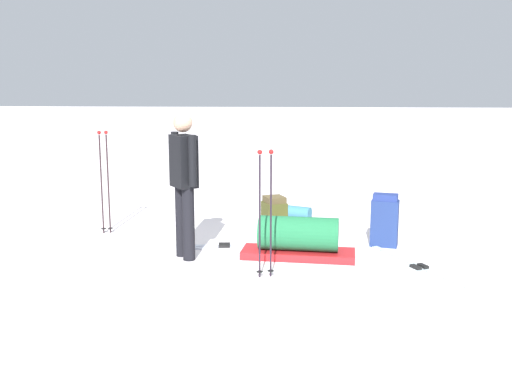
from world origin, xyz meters
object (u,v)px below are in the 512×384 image
object	(u,v)px
ski_pair_far	(419,268)
ski_poles_planted_far	(265,208)
gear_sled	(298,239)
skier_standing	(184,178)
ski_pair_near	(224,247)
ski_poles_planted_near	(105,177)
backpack_large_dark	(274,217)
sleeping_mat_rolled	(293,212)
backpack_bright	(385,221)

from	to	relation	value
ski_pair_far	ski_poles_planted_far	xyz separation A→B (m)	(1.69, 0.36, 0.74)
ski_pair_far	gear_sled	xyz separation A→B (m)	(1.34, -0.38, 0.21)
skier_standing	ski_pair_near	bearing A→B (deg)	-132.04
skier_standing	ski_poles_planted_near	distance (m)	1.71
ski_pair_near	ski_pair_far	world-z (taller)	same
ski_poles_planted_far	gear_sled	xyz separation A→B (m)	(-0.35, -0.74, -0.53)
ski_poles_planted_near	backpack_large_dark	bearing A→B (deg)	178.56
ski_poles_planted_near	ski_pair_far	bearing A→B (deg)	160.76
ski_pair_near	ski_poles_planted_near	distance (m)	1.97
ski_poles_planted_near	sleeping_mat_rolled	world-z (taller)	ski_poles_planted_near
gear_sled	ski_poles_planted_far	bearing A→B (deg)	64.28
ski_pair_far	gear_sled	distance (m)	1.41
ski_pair_near	ski_pair_far	xyz separation A→B (m)	(-2.26, 0.73, 0.00)
backpack_large_dark	sleeping_mat_rolled	world-z (taller)	backpack_large_dark
backpack_bright	sleeping_mat_rolled	size ratio (longest dim) A/B	1.22
skier_standing	backpack_bright	distance (m)	2.58
skier_standing	ski_poles_planted_near	xyz separation A→B (m)	(1.29, -1.10, -0.18)
ski_poles_planted_far	ski_pair_far	bearing A→B (deg)	-168.06
ski_pair_far	backpack_large_dark	world-z (taller)	backpack_large_dark
sleeping_mat_rolled	gear_sled	bearing A→B (deg)	91.92
ski_poles_planted_near	skier_standing	bearing A→B (deg)	139.58
skier_standing	backpack_large_dark	world-z (taller)	skier_standing
ski_pair_near	ski_pair_far	bearing A→B (deg)	162.07
skier_standing	backpack_bright	bearing A→B (deg)	-164.34
backpack_bright	ski_poles_planted_near	world-z (taller)	ski_poles_planted_near
ski_pair_near	ski_poles_planted_near	size ratio (longest dim) A/B	1.42
backpack_large_dark	ski_poles_planted_far	xyz separation A→B (m)	(0.04, 1.68, 0.49)
ski_pair_near	skier_standing	bearing A→B (deg)	47.96
gear_sled	sleeping_mat_rolled	world-z (taller)	gear_sled
ski_pair_near	ski_poles_planted_near	world-z (taller)	ski_poles_planted_near
ski_poles_planted_near	ski_pair_near	bearing A→B (deg)	159.04
ski_poles_planted_far	sleeping_mat_rolled	distance (m)	2.95
ski_pair_near	ski_poles_planted_far	world-z (taller)	ski_poles_planted_far
ski_poles_planted_near	sleeping_mat_rolled	xyz separation A→B (m)	(-2.55, -1.12, -0.68)
ski_pair_far	ski_poles_planted_near	bearing A→B (deg)	-19.24
backpack_large_dark	ski_poles_planted_far	world-z (taller)	ski_poles_planted_far
skier_standing	sleeping_mat_rolled	distance (m)	2.69
ski_pair_near	backpack_bright	world-z (taller)	backpack_bright
ski_pair_far	gear_sled	world-z (taller)	gear_sled
gear_sled	skier_standing	bearing A→B (deg)	4.22
ski_pair_far	ski_poles_planted_near	distance (m)	4.26
skier_standing	ski_pair_far	xyz separation A→B (m)	(-2.66, 0.28, -0.94)
backpack_bright	gear_sled	bearing A→B (deg)	28.10
sleeping_mat_rolled	ski_poles_planted_near	bearing A→B (deg)	23.71
backpack_large_dark	ski_poles_planted_near	bearing A→B (deg)	-1.44
skier_standing	sleeping_mat_rolled	bearing A→B (deg)	-119.48
backpack_bright	sleeping_mat_rolled	bearing A→B (deg)	-53.30
ski_poles_planted_far	gear_sled	bearing A→B (deg)	-115.72
ski_pair_far	backpack_bright	distance (m)	1.04
ski_pair_near	gear_sled	bearing A→B (deg)	159.04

